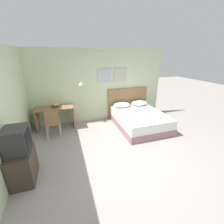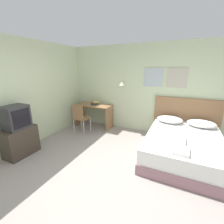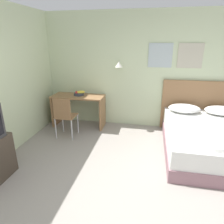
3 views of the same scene
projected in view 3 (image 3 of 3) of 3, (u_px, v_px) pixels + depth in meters
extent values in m
plane|color=gray|center=(128.00, 202.00, 2.62)|extent=(24.00, 24.00, 0.00)
cube|color=beige|center=(143.00, 72.00, 4.63)|extent=(5.44, 0.06, 2.65)
cube|color=#A8B7BC|center=(160.00, 55.00, 4.40)|extent=(0.52, 0.02, 0.52)
cube|color=#B7B29E|center=(190.00, 56.00, 4.29)|extent=(0.52, 0.02, 0.52)
cylinder|color=#B2B2B7|center=(119.00, 62.00, 4.55)|extent=(0.02, 0.16, 0.02)
cone|color=white|center=(119.00, 65.00, 4.49)|extent=(0.17, 0.17, 0.12)
cube|color=gray|center=(208.00, 147.00, 3.75)|extent=(1.57, 2.08, 0.22)
cube|color=white|center=(210.00, 135.00, 3.66)|extent=(1.54, 2.04, 0.31)
cube|color=#8E6642|center=(199.00, 106.00, 4.58)|extent=(1.69, 0.06, 1.17)
ellipsoid|color=white|center=(184.00, 108.00, 4.36)|extent=(0.67, 0.46, 0.17)
ellipsoid|color=white|center=(221.00, 111.00, 4.22)|extent=(0.67, 0.46, 0.17)
cube|color=white|center=(210.00, 133.00, 3.33)|extent=(0.26, 0.36, 0.06)
cube|color=white|center=(222.00, 146.00, 2.91)|extent=(0.27, 0.33, 0.06)
cube|color=#8E6642|center=(78.00, 96.00, 4.76)|extent=(1.23, 0.53, 0.03)
cube|color=#8E6642|center=(56.00, 110.00, 5.00)|extent=(0.04, 0.49, 0.74)
cube|color=#8E6642|center=(103.00, 113.00, 4.78)|extent=(0.04, 0.49, 0.74)
cube|color=#8E6642|center=(66.00, 116.00, 4.32)|extent=(0.40, 0.40, 0.02)
cube|color=#8E6642|center=(62.00, 109.00, 4.07)|extent=(0.37, 0.03, 0.42)
cylinder|color=#B7B7BC|center=(63.00, 122.00, 4.60)|extent=(0.03, 0.03, 0.46)
cylinder|color=#B7B7BC|center=(78.00, 124.00, 4.54)|extent=(0.03, 0.03, 0.46)
cylinder|color=#B7B7BC|center=(56.00, 129.00, 4.27)|extent=(0.03, 0.03, 0.46)
cylinder|color=#B7B7BC|center=(72.00, 130.00, 4.20)|extent=(0.03, 0.03, 0.46)
cylinder|color=#333842|center=(79.00, 94.00, 4.77)|extent=(0.23, 0.23, 0.05)
ellipsoid|color=yellow|center=(81.00, 92.00, 4.76)|extent=(0.22, 0.15, 0.07)
sphere|color=red|center=(77.00, 93.00, 4.75)|extent=(0.08, 0.08, 0.08)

